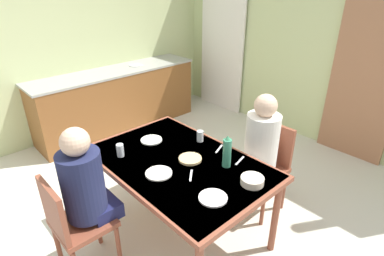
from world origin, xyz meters
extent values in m
plane|color=beige|center=(0.00, 0.00, 0.00)|extent=(6.83, 6.83, 0.00)
cube|color=beige|center=(0.00, 2.63, 1.33)|extent=(4.69, 0.10, 2.66)
cube|color=beige|center=(-2.25, 0.66, 1.33)|extent=(0.10, 3.94, 2.66)
cube|color=#9E6949|center=(0.79, 2.55, 1.00)|extent=(0.80, 0.05, 2.00)
cube|color=white|center=(-1.47, 2.53, 1.12)|extent=(0.90, 0.03, 2.24)
cube|color=brown|center=(-1.92, 0.77, 0.43)|extent=(0.60, 2.40, 0.87)
cube|color=#9E9E99|center=(-1.92, 0.77, 0.89)|extent=(0.61, 2.44, 0.03)
cylinder|color=#B7B7BC|center=(-1.92, 1.13, 0.91)|extent=(0.21, 0.21, 0.01)
cube|color=brown|center=(0.34, 0.03, 0.73)|extent=(1.53, 1.00, 0.04)
cube|color=beige|center=(0.34, 0.03, 0.75)|extent=(1.46, 0.96, 0.00)
cylinder|color=brown|center=(-0.35, -0.40, 0.35)|extent=(0.06, 0.06, 0.71)
cylinder|color=brown|center=(-0.35, 0.46, 0.35)|extent=(0.06, 0.06, 0.71)
cylinder|color=brown|center=(1.03, 0.46, 0.35)|extent=(0.06, 0.06, 0.71)
cube|color=brown|center=(0.15, -0.75, 0.45)|extent=(0.40, 0.40, 0.04)
cube|color=brown|center=(0.15, -0.93, 0.66)|extent=(0.38, 0.04, 0.42)
cylinder|color=brown|center=(-0.02, -0.58, 0.21)|extent=(0.04, 0.04, 0.41)
cylinder|color=brown|center=(0.32, -0.58, 0.21)|extent=(0.04, 0.04, 0.41)
cylinder|color=brown|center=(-0.02, -0.92, 0.21)|extent=(0.04, 0.04, 0.41)
cube|color=brown|center=(0.63, 0.81, 0.45)|extent=(0.40, 0.40, 0.04)
cube|color=brown|center=(0.63, 0.99, 0.66)|extent=(0.38, 0.04, 0.42)
cylinder|color=brown|center=(0.80, 0.64, 0.21)|extent=(0.04, 0.04, 0.41)
cylinder|color=brown|center=(0.46, 0.64, 0.21)|extent=(0.04, 0.04, 0.41)
cylinder|color=brown|center=(0.80, 0.98, 0.21)|extent=(0.04, 0.04, 0.41)
cylinder|color=brown|center=(0.46, 0.98, 0.21)|extent=(0.04, 0.04, 0.41)
cube|color=#1B1F4B|center=(0.15, -0.59, 0.51)|extent=(0.30, 0.22, 0.12)
cylinder|color=#1E2347|center=(0.15, -0.70, 0.77)|extent=(0.30, 0.30, 0.52)
sphere|color=beige|center=(0.15, -0.70, 1.12)|extent=(0.20, 0.20, 0.20)
cube|color=silver|center=(0.63, 0.65, 0.51)|extent=(0.30, 0.22, 0.12)
cylinder|color=silver|center=(0.63, 0.76, 0.77)|extent=(0.30, 0.30, 0.52)
sphere|color=beige|center=(0.63, 0.76, 1.12)|extent=(0.20, 0.20, 0.20)
cylinder|color=#3D8E6B|center=(0.65, 0.26, 0.87)|extent=(0.07, 0.07, 0.24)
cone|color=#3C895F|center=(0.65, 0.26, 1.00)|extent=(0.05, 0.05, 0.04)
cylinder|color=#F0E2C7|center=(0.94, 0.22, 0.77)|extent=(0.17, 0.17, 0.05)
cylinder|color=white|center=(0.86, -0.11, 0.75)|extent=(0.20, 0.20, 0.01)
cylinder|color=white|center=(-0.09, 0.07, 0.75)|extent=(0.20, 0.20, 0.01)
cylinder|color=white|center=(0.38, -0.20, 0.75)|extent=(0.20, 0.20, 0.01)
cylinder|color=silver|center=(0.22, 0.39, 0.80)|extent=(0.06, 0.06, 0.10)
cylinder|color=silver|center=(-0.05, -0.28, 0.80)|extent=(0.06, 0.06, 0.11)
cylinder|color=#DBB77A|center=(0.39, 0.11, 0.76)|extent=(0.19, 0.19, 0.02)
cube|color=silver|center=(0.43, 0.42, 0.75)|extent=(0.07, 0.15, 0.00)
cube|color=silver|center=(0.68, 0.40, 0.75)|extent=(0.05, 0.15, 0.00)
cube|color=silver|center=(0.56, -0.04, 0.75)|extent=(0.11, 0.12, 0.00)
camera|label=1|loc=(2.00, -1.35, 2.11)|focal=29.09mm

